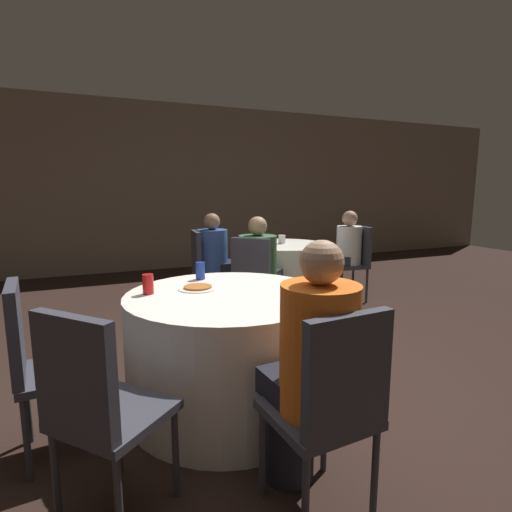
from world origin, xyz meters
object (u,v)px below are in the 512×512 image
table_far (283,275)px  chair_far_southwest (254,276)px  chair_near_west (38,355)px  chair_near_southwest (96,401)px  chair_near_south (332,399)px  soda_can_red (148,284)px  person_green_jacket (260,270)px  table_near (228,350)px  person_white_shirt (342,257)px  pizza_plate_near (198,288)px  soda_can_blue (200,271)px  person_blue_shirt (219,262)px  chair_far_west (204,264)px  person_orange_shirt (308,373)px  chair_far_east (355,256)px

table_far → chair_far_southwest: bearing=-134.5°
chair_near_west → chair_near_southwest: 0.63m
chair_near_south → soda_can_red: bearing=109.5°
chair_far_southwest → person_green_jacket: 0.16m
table_near → table_far: 2.29m
person_white_shirt → pizza_plate_near: 2.75m
chair_far_southwest → soda_can_blue: (-0.73, -0.75, 0.25)m
person_blue_shirt → soda_can_red: (-1.02, -1.77, 0.23)m
soda_can_blue → chair_far_west: bearing=73.3°
person_orange_shirt → person_green_jacket: bearing=67.5°
chair_far_west → person_blue_shirt: 0.17m
chair_near_south → chair_near_southwest: (-0.86, 0.36, 0.00)m
chair_near_west → pizza_plate_near: bearing=101.7°
table_far → chair_near_south: bearing=-113.6°
table_far → person_blue_shirt: bearing=174.7°
table_near → chair_near_west: chair_near_west is taller
table_far → soda_can_red: soda_can_red is taller
chair_near_south → soda_can_red: chair_near_south is taller
person_blue_shirt → person_orange_shirt: size_ratio=0.95×
table_far → chair_near_southwest: size_ratio=1.14×
table_far → person_orange_shirt: bearing=-115.1°
chair_near_southwest → table_far: bearing=99.2°
table_near → chair_near_southwest: chair_near_southwest is taller
person_white_shirt → soda_can_red: size_ratio=9.12×
table_near → person_green_jacket: bearing=58.8°
chair_far_west → soda_can_red: 1.99m
table_near → person_blue_shirt: (0.57, 1.93, 0.20)m
table_near → soda_can_red: soda_can_red is taller
chair_far_east → soda_can_red: bearing=127.7°
chair_near_west → chair_far_west: size_ratio=1.00×
chair_far_east → chair_far_southwest: (-1.59, -0.54, 0.00)m
person_blue_shirt → soda_can_blue: 1.64m
person_green_jacket → table_near: bearing=-76.7°
table_far → chair_near_west: 3.09m
table_far → pizza_plate_near: bearing=-131.3°
table_far → soda_can_blue: size_ratio=8.63×
table_near → chair_near_west: bearing=-174.5°
chair_near_west → pizza_plate_near: (0.89, 0.28, 0.19)m
soda_can_red → chair_near_west: bearing=-155.3°
person_orange_shirt → chair_near_west: bearing=140.9°
chair_near_south → person_orange_shirt: size_ratio=0.79×
person_white_shirt → chair_far_east: bearing=-90.0°
chair_near_west → pizza_plate_near: chair_near_west is taller
chair_far_east → person_white_shirt: size_ratio=0.83×
person_orange_shirt → chair_near_south: bearing=-90.0°
chair_near_southwest → pizza_plate_near: size_ratio=3.63×
table_far → chair_far_west: 0.96m
chair_near_west → person_green_jacket: 2.30m
chair_far_southwest → pizza_plate_near: (-0.82, -1.01, 0.19)m
chair_near_west → chair_far_southwest: (1.71, 1.29, 0.00)m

